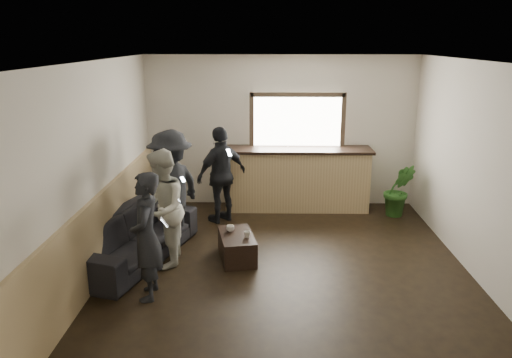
{
  "coord_description": "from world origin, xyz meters",
  "views": [
    {
      "loc": [
        -0.28,
        -6.2,
        3.06
      ],
      "look_at": [
        -0.41,
        0.4,
        1.21
      ],
      "focal_mm": 35.0,
      "sensor_mm": 36.0,
      "label": 1
    }
  ],
  "objects_px": {
    "person_d": "(222,175)",
    "potted_plant": "(399,190)",
    "sofa": "(134,237)",
    "cup_a": "(230,228)",
    "cup_b": "(247,234)",
    "person_c": "(171,189)",
    "person_b": "(162,209)",
    "person_a": "(146,236)",
    "bar_counter": "(297,175)",
    "coffee_table": "(237,247)"
  },
  "relations": [
    {
      "from": "person_d",
      "to": "potted_plant",
      "type": "bearing_deg",
      "value": 144.89
    },
    {
      "from": "sofa",
      "to": "cup_a",
      "type": "height_order",
      "value": "sofa"
    },
    {
      "from": "cup_b",
      "to": "person_c",
      "type": "height_order",
      "value": "person_c"
    },
    {
      "from": "person_b",
      "to": "cup_a",
      "type": "bearing_deg",
      "value": 105.47
    },
    {
      "from": "cup_b",
      "to": "person_a",
      "type": "bearing_deg",
      "value": -138.68
    },
    {
      "from": "bar_counter",
      "to": "cup_b",
      "type": "relative_size",
      "value": 28.24
    },
    {
      "from": "bar_counter",
      "to": "person_d",
      "type": "bearing_deg",
      "value": -151.91
    },
    {
      "from": "cup_a",
      "to": "sofa",
      "type": "bearing_deg",
      "value": -172.98
    },
    {
      "from": "bar_counter",
      "to": "person_c",
      "type": "distance_m",
      "value": 2.66
    },
    {
      "from": "person_a",
      "to": "person_b",
      "type": "bearing_deg",
      "value": 174.24
    },
    {
      "from": "bar_counter",
      "to": "person_d",
      "type": "relative_size",
      "value": 1.62
    },
    {
      "from": "bar_counter",
      "to": "person_c",
      "type": "xyz_separation_m",
      "value": [
        -2.0,
        -1.74,
        0.25
      ]
    },
    {
      "from": "person_a",
      "to": "coffee_table",
      "type": "bearing_deg",
      "value": 132.09
    },
    {
      "from": "cup_a",
      "to": "person_a",
      "type": "distance_m",
      "value": 1.59
    },
    {
      "from": "sofa",
      "to": "cup_b",
      "type": "bearing_deg",
      "value": -74.96
    },
    {
      "from": "bar_counter",
      "to": "sofa",
      "type": "bearing_deg",
      "value": -136.78
    },
    {
      "from": "cup_a",
      "to": "potted_plant",
      "type": "xyz_separation_m",
      "value": [
        2.88,
        1.74,
        0.07
      ]
    },
    {
      "from": "coffee_table",
      "to": "person_a",
      "type": "bearing_deg",
      "value": -132.15
    },
    {
      "from": "sofa",
      "to": "cup_b",
      "type": "relative_size",
      "value": 24.25
    },
    {
      "from": "sofa",
      "to": "person_a",
      "type": "distance_m",
      "value": 1.25
    },
    {
      "from": "bar_counter",
      "to": "sofa",
      "type": "distance_m",
      "value": 3.38
    },
    {
      "from": "coffee_table",
      "to": "cup_b",
      "type": "bearing_deg",
      "value": -32.11
    },
    {
      "from": "cup_a",
      "to": "cup_b",
      "type": "relative_size",
      "value": 1.22
    },
    {
      "from": "person_a",
      "to": "person_d",
      "type": "distance_m",
      "value": 2.76
    },
    {
      "from": "bar_counter",
      "to": "potted_plant",
      "type": "xyz_separation_m",
      "value": [
        1.79,
        -0.39,
        -0.16
      ]
    },
    {
      "from": "person_b",
      "to": "person_d",
      "type": "height_order",
      "value": "person_d"
    },
    {
      "from": "coffee_table",
      "to": "cup_a",
      "type": "height_order",
      "value": "cup_a"
    },
    {
      "from": "cup_a",
      "to": "potted_plant",
      "type": "distance_m",
      "value": 3.36
    },
    {
      "from": "coffee_table",
      "to": "cup_b",
      "type": "distance_m",
      "value": 0.29
    },
    {
      "from": "bar_counter",
      "to": "person_d",
      "type": "xyz_separation_m",
      "value": [
        -1.33,
        -0.71,
        0.19
      ]
    },
    {
      "from": "person_d",
      "to": "bar_counter",
      "type": "bearing_deg",
      "value": 167.2
    },
    {
      "from": "sofa",
      "to": "cup_a",
      "type": "xyz_separation_m",
      "value": [
        1.36,
        0.17,
        0.08
      ]
    },
    {
      "from": "sofa",
      "to": "potted_plant",
      "type": "height_order",
      "value": "potted_plant"
    },
    {
      "from": "potted_plant",
      "to": "person_a",
      "type": "distance_m",
      "value": 4.84
    },
    {
      "from": "person_c",
      "to": "person_d",
      "type": "xyz_separation_m",
      "value": [
        0.67,
        1.03,
        -0.06
      ]
    },
    {
      "from": "potted_plant",
      "to": "bar_counter",
      "type": "bearing_deg",
      "value": 167.64
    },
    {
      "from": "bar_counter",
      "to": "person_b",
      "type": "bearing_deg",
      "value": -128.93
    },
    {
      "from": "coffee_table",
      "to": "cup_b",
      "type": "xyz_separation_m",
      "value": [
        0.15,
        -0.1,
        0.23
      ]
    },
    {
      "from": "coffee_table",
      "to": "potted_plant",
      "type": "relative_size",
      "value": 0.86
    },
    {
      "from": "coffee_table",
      "to": "person_c",
      "type": "xyz_separation_m",
      "value": [
        -1.01,
        0.53,
        0.71
      ]
    },
    {
      "from": "cup_a",
      "to": "person_c",
      "type": "height_order",
      "value": "person_c"
    },
    {
      "from": "potted_plant",
      "to": "person_c",
      "type": "height_order",
      "value": "person_c"
    },
    {
      "from": "sofa",
      "to": "person_b",
      "type": "distance_m",
      "value": 0.68
    },
    {
      "from": "coffee_table",
      "to": "person_c",
      "type": "bearing_deg",
      "value": 152.56
    },
    {
      "from": "person_c",
      "to": "person_b",
      "type": "bearing_deg",
      "value": 29.58
    },
    {
      "from": "potted_plant",
      "to": "person_c",
      "type": "bearing_deg",
      "value": -160.48
    },
    {
      "from": "person_c",
      "to": "person_d",
      "type": "height_order",
      "value": "person_c"
    },
    {
      "from": "cup_a",
      "to": "potted_plant",
      "type": "relative_size",
      "value": 0.12
    },
    {
      "from": "bar_counter",
      "to": "person_a",
      "type": "distance_m",
      "value": 3.93
    },
    {
      "from": "sofa",
      "to": "person_a",
      "type": "height_order",
      "value": "person_a"
    }
  ]
}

